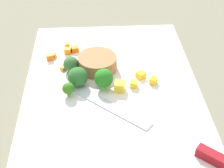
% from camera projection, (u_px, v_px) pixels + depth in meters
% --- Properties ---
extents(ground_plane, '(4.00, 4.00, 0.00)m').
position_uv_depth(ground_plane, '(112.00, 92.00, 0.71)').
color(ground_plane, '#74705A').
extents(cutting_board, '(0.53, 0.37, 0.01)m').
position_uv_depth(cutting_board, '(112.00, 90.00, 0.71)').
color(cutting_board, white).
rests_on(cutting_board, ground_plane).
extents(prep_bowl, '(0.09, 0.09, 0.03)m').
position_uv_depth(prep_bowl, '(97.00, 63.00, 0.75)').
color(prep_bowl, '#99683E').
rests_on(prep_bowl, cutting_board).
extents(chef_knife, '(0.24, 0.27, 0.02)m').
position_uv_depth(chef_knife, '(169.00, 135.00, 0.59)').
color(chef_knife, silver).
rests_on(chef_knife, cutting_board).
extents(carrot_dice_0, '(0.02, 0.02, 0.01)m').
position_uv_depth(carrot_dice_0, '(68.00, 51.00, 0.80)').
color(carrot_dice_0, orange).
rests_on(carrot_dice_0, cutting_board).
extents(carrot_dice_1, '(0.01, 0.01, 0.01)m').
position_uv_depth(carrot_dice_1, '(63.00, 68.00, 0.75)').
color(carrot_dice_1, orange).
rests_on(carrot_dice_1, cutting_board).
extents(carrot_dice_2, '(0.01, 0.01, 0.01)m').
position_uv_depth(carrot_dice_2, '(67.00, 46.00, 0.82)').
color(carrot_dice_2, orange).
rests_on(carrot_dice_2, cutting_board).
extents(carrot_dice_3, '(0.01, 0.01, 0.01)m').
position_uv_depth(carrot_dice_3, '(53.00, 55.00, 0.79)').
color(carrot_dice_3, orange).
rests_on(carrot_dice_3, cutting_board).
extents(carrot_dice_4, '(0.02, 0.02, 0.01)m').
position_uv_depth(carrot_dice_4, '(50.00, 57.00, 0.78)').
color(carrot_dice_4, orange).
rests_on(carrot_dice_4, cutting_board).
extents(carrot_dice_5, '(0.02, 0.02, 0.01)m').
position_uv_depth(carrot_dice_5, '(75.00, 49.00, 0.81)').
color(carrot_dice_5, orange).
rests_on(carrot_dice_5, cutting_board).
extents(pepper_dice_0, '(0.02, 0.02, 0.01)m').
position_uv_depth(pepper_dice_0, '(134.00, 84.00, 0.70)').
color(pepper_dice_0, yellow).
rests_on(pepper_dice_0, cutting_board).
extents(pepper_dice_1, '(0.02, 0.02, 0.01)m').
position_uv_depth(pepper_dice_1, '(153.00, 81.00, 0.71)').
color(pepper_dice_1, yellow).
rests_on(pepper_dice_1, cutting_board).
extents(pepper_dice_2, '(0.03, 0.02, 0.02)m').
position_uv_depth(pepper_dice_2, '(120.00, 86.00, 0.69)').
color(pepper_dice_2, yellow).
rests_on(pepper_dice_2, cutting_board).
extents(pepper_dice_3, '(0.02, 0.02, 0.01)m').
position_uv_depth(pepper_dice_3, '(141.00, 75.00, 0.73)').
color(pepper_dice_3, gold).
rests_on(pepper_dice_3, cutting_board).
extents(broccoli_floret_0, '(0.02, 0.02, 0.03)m').
position_uv_depth(broccoli_floret_0, '(68.00, 89.00, 0.67)').
color(broccoli_floret_0, '#7FAC54').
rests_on(broccoli_floret_0, cutting_board).
extents(broccoli_floret_1, '(0.04, 0.04, 0.04)m').
position_uv_depth(broccoli_floret_1, '(78.00, 77.00, 0.70)').
color(broccoli_floret_1, '#94B063').
rests_on(broccoli_floret_1, cutting_board).
extents(broccoli_floret_2, '(0.04, 0.04, 0.05)m').
position_uv_depth(broccoli_floret_2, '(104.00, 79.00, 0.68)').
color(broccoli_floret_2, '#82BF60').
rests_on(broccoli_floret_2, cutting_board).
extents(broccoli_floret_3, '(0.03, 0.03, 0.04)m').
position_uv_depth(broccoli_floret_3, '(71.00, 64.00, 0.74)').
color(broccoli_floret_3, '#97C362').
rests_on(broccoli_floret_3, cutting_board).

